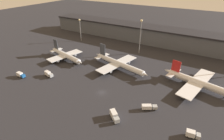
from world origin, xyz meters
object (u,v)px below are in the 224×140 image
object	(u,v)px
airplane_1	(119,64)
airplane_2	(199,83)
airplane_0	(66,55)
service_vehicle_4	(21,75)
service_vehicle_1	(193,134)
service_vehicle_0	(149,107)
service_vehicle_3	(49,74)
service_vehicle_2	(114,116)

from	to	relation	value
airplane_1	airplane_2	size ratio (longest dim) A/B	1.05
airplane_0	airplane_2	distance (m)	92.15
airplane_0	airplane_1	size ratio (longest dim) A/B	0.84
airplane_2	service_vehicle_4	xyz separation A→B (m)	(-97.82, -43.56, -1.57)
airplane_0	service_vehicle_1	xyz separation A→B (m)	(94.05, -28.68, -1.56)
service_vehicle_1	service_vehicle_4	distance (m)	100.37
service_vehicle_4	service_vehicle_0	bearing A→B (deg)	8.78
airplane_1	airplane_2	xyz separation A→B (m)	(50.53, 1.76, 0.03)
service_vehicle_4	service_vehicle_1	bearing A→B (deg)	3.19
service_vehicle_3	service_vehicle_4	bearing A→B (deg)	-137.83
airplane_1	service_vehicle_3	xyz separation A→B (m)	(-32.83, -32.33, -1.42)
service_vehicle_0	service_vehicle_1	xyz separation A→B (m)	(20.49, -6.81, 0.14)
service_vehicle_0	service_vehicle_3	size ratio (longest dim) A/B	1.09
airplane_0	service_vehicle_0	bearing A→B (deg)	-3.54
airplane_2	service_vehicle_0	world-z (taller)	airplane_2
service_vehicle_2	airplane_1	bearing A→B (deg)	156.37
airplane_0	service_vehicle_3	size ratio (longest dim) A/B	5.71
service_vehicle_1	service_vehicle_3	bearing A→B (deg)	169.53
airplane_0	service_vehicle_0	world-z (taller)	airplane_0
service_vehicle_4	service_vehicle_2	bearing A→B (deg)	-1.17
airplane_2	service_vehicle_0	size ratio (longest dim) A/B	5.95
service_vehicle_0	service_vehicle_3	world-z (taller)	service_vehicle_3
service_vehicle_0	service_vehicle_4	xyz separation A→B (m)	(-79.75, -11.96, 0.15)
airplane_1	airplane_2	distance (m)	50.56
airplane_0	service_vehicle_2	size ratio (longest dim) A/B	5.73
service_vehicle_1	service_vehicle_4	bearing A→B (deg)	175.34
airplane_1	airplane_0	bearing A→B (deg)	-156.02
service_vehicle_1	service_vehicle_0	bearing A→B (deg)	154.02
airplane_2	service_vehicle_4	distance (m)	107.09
service_vehicle_0	service_vehicle_4	distance (m)	80.64
airplane_0	airplane_1	distance (m)	41.86
service_vehicle_1	service_vehicle_2	xyz separation A→B (m)	(-31.56, -6.85, 0.21)
airplane_0	airplane_2	size ratio (longest dim) A/B	0.88
airplane_0	service_vehicle_4	world-z (taller)	airplane_0
airplane_1	service_vehicle_2	world-z (taller)	airplane_1
airplane_2	service_vehicle_4	world-z (taller)	airplane_2
service_vehicle_1	service_vehicle_2	distance (m)	32.29
service_vehicle_4	service_vehicle_3	bearing A→B (deg)	33.47
airplane_0	service_vehicle_3	world-z (taller)	airplane_0
airplane_2	airplane_1	bearing A→B (deg)	-164.99
airplane_0	airplane_1	xyz separation A→B (m)	(41.10, 7.97, -0.01)
airplane_0	service_vehicle_2	world-z (taller)	airplane_0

